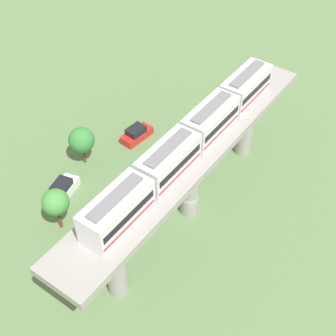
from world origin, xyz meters
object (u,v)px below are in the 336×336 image
at_px(parked_car_white, 63,189).
at_px(tree_near_viaduct, 56,203).
at_px(parked_car_red, 137,134).
at_px(train, 190,140).
at_px(tree_mid_lot, 82,140).

xyz_separation_m(parked_car_white, tree_near_viaduct, (-3.06, 3.46, 2.96)).
distance_m(parked_car_red, tree_near_viaduct, 15.98).
distance_m(train, tree_mid_lot, 15.80).
xyz_separation_m(tree_near_viaduct, tree_mid_lot, (4.67, -8.64, -0.35)).
bearing_deg(tree_near_viaduct, train, -136.26).
distance_m(parked_car_red, tree_mid_lot, 7.75).
bearing_deg(parked_car_white, tree_mid_lot, -86.47).
relative_size(train, tree_mid_lot, 5.62).
distance_m(parked_car_white, parked_car_red, 12.10).
height_order(parked_car_red, tree_mid_lot, tree_mid_lot).
xyz_separation_m(train, parked_car_white, (12.62, 5.68, -9.46)).
bearing_deg(train, tree_mid_lot, 2.04).
height_order(parked_car_white, tree_near_viaduct, tree_near_viaduct).
height_order(train, tree_mid_lot, train).
xyz_separation_m(parked_car_red, tree_near_viaduct, (-2.30, 15.54, 2.96)).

